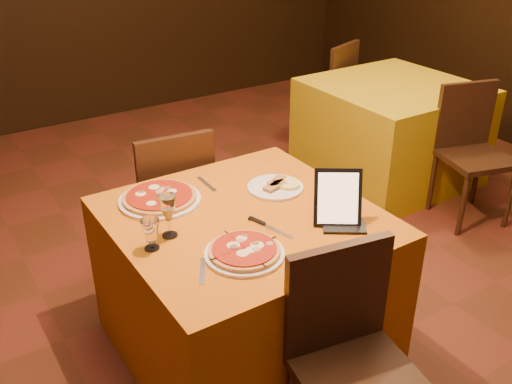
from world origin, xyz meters
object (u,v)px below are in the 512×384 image
chair_main_near (360,379)px  pizza_far (160,198)px  pizza_near (244,252)px  side_table (390,132)px  chair_side_near (476,158)px  wine_glass (168,216)px  tablet (338,197)px  chair_side_far (323,94)px  chair_main_far (168,200)px  water_glass (151,235)px  main_table (245,285)px

chair_main_near → pizza_far: 1.17m
pizza_near → pizza_far: 0.59m
side_table → chair_side_near: chair_side_near is taller
pizza_far → wine_glass: wine_glass is taller
chair_side_near → pizza_near: bearing=-150.0°
side_table → tablet: tablet is taller
chair_side_far → pizza_near: size_ratio=2.90×
chair_side_near → pizza_near: (-2.12, -0.51, 0.31)m
chair_main_far → chair_side_far: same height
side_table → water_glass: size_ratio=8.46×
tablet → wine_glass: bearing=-169.9°
chair_main_near → chair_side_near: 2.21m
chair_main_near → water_glass: 0.95m
chair_main_near → tablet: bearing=69.8°
side_table → chair_side_far: 0.83m
chair_side_near → pizza_near: chair_side_near is taller
water_glass → chair_side_far: bearing=38.2°
chair_main_near → tablet: tablet is taller
pizza_near → side_table: bearing=31.5°
pizza_near → tablet: bearing=0.2°
wine_glass → side_table: bearing=23.8°
wine_glass → water_glass: size_ratio=1.46×
chair_main_near → wine_glass: bearing=122.8°
chair_main_far → pizza_far: bearing=69.6°
main_table → wine_glass: bearing=176.2°
tablet → pizza_far: bearing=167.7°
chair_main_near → pizza_far: bearing=112.8°
chair_main_near → chair_side_near: same height
chair_main_far → main_table: bearing=96.4°
chair_side_near → pizza_near: 2.20m
chair_main_far → water_glass: (-0.44, -0.85, 0.36)m
chair_main_near → tablet: size_ratio=3.73×
wine_glass → tablet: 0.70m
wine_glass → tablet: tablet is taller
side_table → water_glass: water_glass is taller
water_glass → tablet: bearing=-17.6°
pizza_near → water_glass: (-0.28, 0.24, 0.05)m
pizza_near → pizza_far: same height
chair_side_far → pizza_far: size_ratio=2.43×
tablet → chair_side_near: bearing=51.2°
chair_side_near → chair_main_far: bearing=-179.9°
chair_side_far → tablet: (-1.65, -2.12, 0.41)m
chair_side_far → wine_glass: (-2.30, -1.84, 0.39)m
chair_side_near → chair_side_far: size_ratio=1.00×
chair_main_near → chair_side_far: 3.29m
chair_main_far → wine_glass: 0.95m
chair_side_far → wine_glass: wine_glass is taller
chair_main_far → chair_side_near: same height
chair_main_near → water_glass: (-0.44, 0.76, 0.36)m
chair_side_far → tablet: bearing=31.4°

